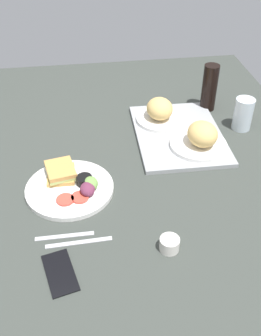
# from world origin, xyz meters

# --- Properties ---
(ground_plane) EXTENTS (1.90, 1.50, 0.03)m
(ground_plane) POSITION_xyz_m (0.00, 0.00, -0.01)
(ground_plane) COLOR #383D38
(serving_tray) EXTENTS (0.46, 0.34, 0.02)m
(serving_tray) POSITION_xyz_m (-0.20, 0.25, 0.01)
(serving_tray) COLOR #9EA0A3
(serving_tray) RESTS_ON ground_plane
(bread_plate_near) EXTENTS (0.20, 0.20, 0.10)m
(bread_plate_near) POSITION_xyz_m (-0.30, 0.20, 0.05)
(bread_plate_near) COLOR white
(bread_plate_near) RESTS_ON serving_tray
(bread_plate_far) EXTENTS (0.21, 0.21, 0.10)m
(bread_plate_far) POSITION_xyz_m (-0.10, 0.31, 0.06)
(bread_plate_far) COLOR white
(bread_plate_far) RESTS_ON serving_tray
(plate_with_salad) EXTENTS (0.29, 0.29, 0.05)m
(plate_with_salad) POSITION_xyz_m (0.05, -0.17, 0.02)
(plate_with_salad) COLOR white
(plate_with_salad) RESTS_ON ground_plane
(drinking_glass) EXTENTS (0.07, 0.07, 0.13)m
(drinking_glass) POSITION_xyz_m (-0.23, 0.52, 0.06)
(drinking_glass) COLOR silver
(drinking_glass) RESTS_ON ground_plane
(soda_bottle) EXTENTS (0.06, 0.06, 0.20)m
(soda_bottle) POSITION_xyz_m (-0.40, 0.43, 0.10)
(soda_bottle) COLOR black
(soda_bottle) RESTS_ON ground_plane
(espresso_cup) EXTENTS (0.06, 0.06, 0.04)m
(espresso_cup) POSITION_xyz_m (0.35, 0.09, 0.02)
(espresso_cup) COLOR silver
(espresso_cup) RESTS_ON ground_plane
(fork) EXTENTS (0.01, 0.17, 0.01)m
(fork) POSITION_xyz_m (0.26, -0.20, 0.00)
(fork) COLOR #B7B7BC
(fork) RESTS_ON ground_plane
(knife) EXTENTS (0.02, 0.19, 0.01)m
(knife) POSITION_xyz_m (0.29, -0.16, 0.00)
(knife) COLOR #B7B7BC
(knife) RESTS_ON ground_plane
(cell_phone) EXTENTS (0.16, 0.10, 0.01)m
(cell_phone) POSITION_xyz_m (0.39, -0.21, 0.00)
(cell_phone) COLOR black
(cell_phone) RESTS_ON ground_plane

